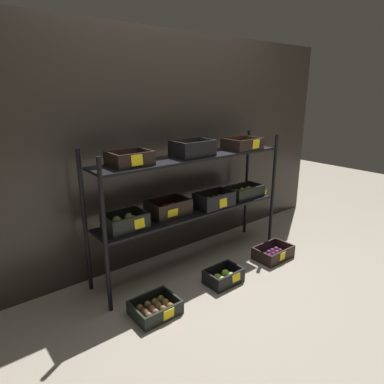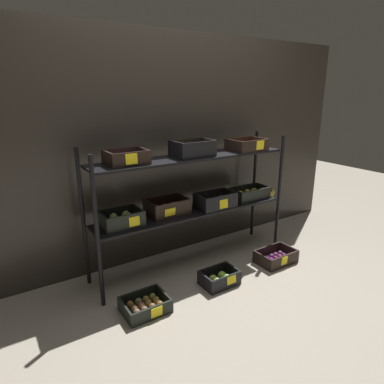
{
  "view_description": "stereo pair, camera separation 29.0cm",
  "coord_description": "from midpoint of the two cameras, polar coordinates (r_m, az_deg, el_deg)",
  "views": [
    {
      "loc": [
        -1.74,
        -2.16,
        1.53
      ],
      "look_at": [
        0.0,
        0.0,
        0.69
      ],
      "focal_mm": 31.2,
      "sensor_mm": 36.0,
      "label": 1
    },
    {
      "loc": [
        -1.51,
        -2.33,
        1.53
      ],
      "look_at": [
        0.0,
        0.0,
        0.69
      ],
      "focal_mm": 31.2,
      "sensor_mm": 36.0,
      "label": 2
    }
  ],
  "objects": [
    {
      "name": "crate_ground_plum",
      "position": [
        3.29,
        16.63,
        -10.8
      ],
      "size": [
        0.36,
        0.24,
        0.12
      ],
      "color": "black",
      "rests_on": "ground_plane"
    },
    {
      "name": "ground_plane",
      "position": [
        3.17,
        2.68,
        -11.99
      ],
      "size": [
        10.0,
        10.0,
        0.0
      ],
      "primitive_type": "plane",
      "color": "gray"
    },
    {
      "name": "crate_ground_kiwi",
      "position": [
        2.55,
        -4.61,
        -18.89
      ],
      "size": [
        0.32,
        0.27,
        0.1
      ],
      "color": "black",
      "rests_on": "ground_plane"
    },
    {
      "name": "crate_ground_apple_green",
      "position": [
        2.85,
        7.72,
        -14.55
      ],
      "size": [
        0.3,
        0.21,
        0.12
      ],
      "color": "black",
      "rests_on": "ground_plane"
    },
    {
      "name": "display_rack",
      "position": [
        2.89,
        3.11,
        0.89
      ],
      "size": [
        1.92,
        0.39,
        1.14
      ],
      "color": "black",
      "rests_on": "ground_plane"
    },
    {
      "name": "storefront_wall",
      "position": [
        3.13,
        -1.1,
        7.44
      ],
      "size": [
        4.21,
        0.12,
        2.03
      ],
      "primitive_type": "cube",
      "color": "#2D2823",
      "rests_on": "ground_plane"
    }
  ]
}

